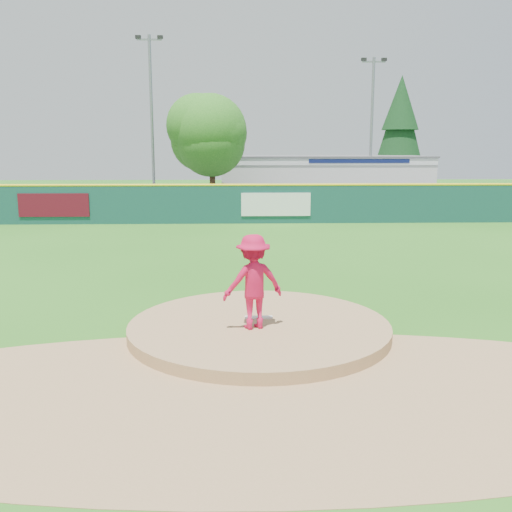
{
  "coord_description": "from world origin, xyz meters",
  "views": [
    {
      "loc": [
        -0.45,
        -11.55,
        3.87
      ],
      "look_at": [
        0.0,
        2.0,
        1.3
      ],
      "focal_mm": 40.0,
      "sensor_mm": 36.0,
      "label": 1
    }
  ],
  "objects_px": {
    "pool_building_grp": "(321,178)",
    "deciduous_tree": "(212,137)",
    "light_pole_right": "(372,124)",
    "van": "(277,200)",
    "light_pole_left": "(152,114)",
    "conifer_tree": "(400,127)",
    "pitcher": "(253,282)"
  },
  "relations": [
    {
      "from": "pool_building_grp",
      "to": "deciduous_tree",
      "type": "relative_size",
      "value": 2.07
    },
    {
      "from": "light_pole_right",
      "to": "pool_building_grp",
      "type": "bearing_deg",
      "value": 135.05
    },
    {
      "from": "deciduous_tree",
      "to": "van",
      "type": "bearing_deg",
      "value": -14.37
    },
    {
      "from": "light_pole_left",
      "to": "light_pole_right",
      "type": "xyz_separation_m",
      "value": [
        15.0,
        2.0,
        -0.51
      ]
    },
    {
      "from": "van",
      "to": "deciduous_tree",
      "type": "distance_m",
      "value": 5.73
    },
    {
      "from": "light_pole_right",
      "to": "light_pole_left",
      "type": "bearing_deg",
      "value": -172.41
    },
    {
      "from": "light_pole_left",
      "to": "pool_building_grp",
      "type": "bearing_deg",
      "value": 22.6
    },
    {
      "from": "light_pole_left",
      "to": "conifer_tree",
      "type": "bearing_deg",
      "value": 25.35
    },
    {
      "from": "van",
      "to": "pool_building_grp",
      "type": "bearing_deg",
      "value": -42.58
    },
    {
      "from": "van",
      "to": "deciduous_tree",
      "type": "relative_size",
      "value": 0.63
    },
    {
      "from": "pitcher",
      "to": "van",
      "type": "distance_m",
      "value": 24.4
    },
    {
      "from": "conifer_tree",
      "to": "light_pole_right",
      "type": "relative_size",
      "value": 0.95
    },
    {
      "from": "pitcher",
      "to": "conifer_tree",
      "type": "height_order",
      "value": "conifer_tree"
    },
    {
      "from": "van",
      "to": "conifer_tree",
      "type": "bearing_deg",
      "value": -58.75
    },
    {
      "from": "pitcher",
      "to": "van",
      "type": "height_order",
      "value": "pitcher"
    },
    {
      "from": "pitcher",
      "to": "conifer_tree",
      "type": "distance_m",
      "value": 38.88
    },
    {
      "from": "pitcher",
      "to": "pool_building_grp",
      "type": "relative_size",
      "value": 0.13
    },
    {
      "from": "deciduous_tree",
      "to": "conifer_tree",
      "type": "xyz_separation_m",
      "value": [
        15.0,
        11.0,
        0.99
      ]
    },
    {
      "from": "conifer_tree",
      "to": "pool_building_grp",
      "type": "bearing_deg",
      "value": -150.22
    },
    {
      "from": "van",
      "to": "deciduous_tree",
      "type": "height_order",
      "value": "deciduous_tree"
    },
    {
      "from": "pitcher",
      "to": "deciduous_tree",
      "type": "distance_m",
      "value": 25.63
    },
    {
      "from": "pitcher",
      "to": "conifer_tree",
      "type": "relative_size",
      "value": 0.2
    },
    {
      "from": "conifer_tree",
      "to": "light_pole_right",
      "type": "distance_m",
      "value": 8.06
    },
    {
      "from": "pool_building_grp",
      "to": "conifer_tree",
      "type": "bearing_deg",
      "value": 29.78
    },
    {
      "from": "pool_building_grp",
      "to": "light_pole_right",
      "type": "distance_m",
      "value": 5.75
    },
    {
      "from": "deciduous_tree",
      "to": "pitcher",
      "type": "bearing_deg",
      "value": -85.79
    },
    {
      "from": "pool_building_grp",
      "to": "deciduous_tree",
      "type": "distance_m",
      "value": 11.01
    },
    {
      "from": "van",
      "to": "deciduous_tree",
      "type": "xyz_separation_m",
      "value": [
        -4.07,
        1.04,
        3.89
      ]
    },
    {
      "from": "light_pole_left",
      "to": "pitcher",
      "type": "bearing_deg",
      "value": -77.89
    },
    {
      "from": "conifer_tree",
      "to": "light_pole_right",
      "type": "height_order",
      "value": "light_pole_right"
    },
    {
      "from": "pitcher",
      "to": "deciduous_tree",
      "type": "xyz_separation_m",
      "value": [
        -1.86,
        25.34,
        3.34
      ]
    },
    {
      "from": "conifer_tree",
      "to": "light_pole_left",
      "type": "relative_size",
      "value": 0.86
    }
  ]
}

